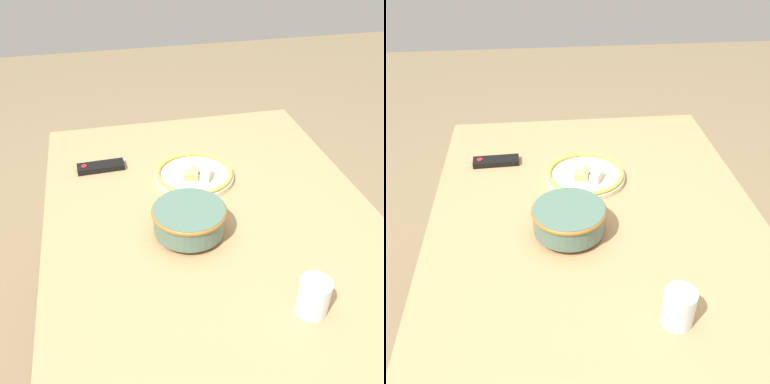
# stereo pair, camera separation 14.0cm
# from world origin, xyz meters

# --- Properties ---
(ground_plane) EXTENTS (8.00, 8.00, 0.00)m
(ground_plane) POSITION_xyz_m (0.00, 0.00, 0.00)
(ground_plane) COLOR #7F6B4C
(dining_table) EXTENTS (1.30, 1.01, 0.73)m
(dining_table) POSITION_xyz_m (0.00, 0.00, 0.65)
(dining_table) COLOR tan
(dining_table) RESTS_ON ground_plane
(noodle_bowl) EXTENTS (0.22, 0.22, 0.09)m
(noodle_bowl) POSITION_xyz_m (-0.09, 0.09, 0.78)
(noodle_bowl) COLOR #4C6B5B
(noodle_bowl) RESTS_ON dining_table
(food_plate) EXTENTS (0.27, 0.27, 0.05)m
(food_plate) POSITION_xyz_m (0.19, 0.01, 0.74)
(food_plate) COLOR beige
(food_plate) RESTS_ON dining_table
(tv_remote) EXTENTS (0.06, 0.17, 0.02)m
(tv_remote) POSITION_xyz_m (0.32, 0.32, 0.74)
(tv_remote) COLOR black
(tv_remote) RESTS_ON dining_table
(drinking_glass) EXTENTS (0.08, 0.08, 0.10)m
(drinking_glass) POSITION_xyz_m (-0.43, -0.13, 0.77)
(drinking_glass) COLOR silver
(drinking_glass) RESTS_ON dining_table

